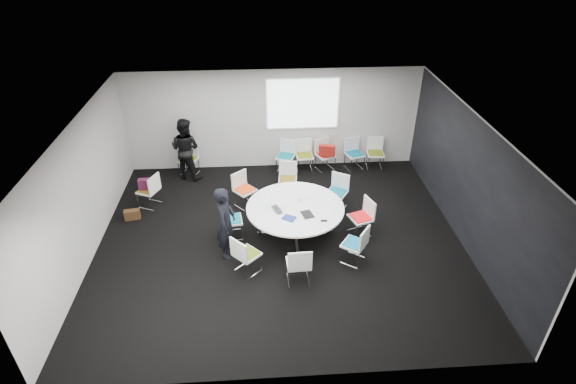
{
  "coord_description": "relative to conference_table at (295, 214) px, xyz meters",
  "views": [
    {
      "loc": [
        -0.36,
        -7.94,
        6.23
      ],
      "look_at": [
        0.2,
        0.4,
        1.0
      ],
      "focal_mm": 28.0,
      "sensor_mm": 36.0,
      "label": 1
    }
  ],
  "objects": [
    {
      "name": "chair_ring_h",
      "position": [
        1.15,
        -1.03,
        -0.26
      ],
      "size": [
        0.63,
        0.63,
        0.88
      ],
      "rotation": [
        0.0,
        0.0,
        7.23
      ],
      "color": "silver",
      "rests_on": "ground"
    },
    {
      "name": "chair_person_back",
      "position": [
        -2.71,
        2.94,
        -0.26
      ],
      "size": [
        0.59,
        0.58,
        0.88
      ],
      "rotation": [
        0.0,
        0.0,
        2.77
      ],
      "color": "silver",
      "rests_on": "ground"
    },
    {
      "name": "chair_back_d",
      "position": [
        1.92,
        2.96,
        -0.26
      ],
      "size": [
        0.57,
        0.56,
        0.88
      ],
      "rotation": [
        0.0,
        0.0,
        3.44
      ],
      "color": "silver",
      "rests_on": "ground"
    },
    {
      "name": "chair_back_e",
      "position": [
        2.51,
        2.96,
        -0.26
      ],
      "size": [
        0.5,
        0.49,
        0.88
      ],
      "rotation": [
        0.0,
        0.0,
        3.05
      ],
      "color": "silver",
      "rests_on": "ground"
    },
    {
      "name": "conference_table",
      "position": [
        0.0,
        0.0,
        0.0
      ],
      "size": [
        2.16,
        2.16,
        0.73
      ],
      "color": "silver",
      "rests_on": "ground"
    },
    {
      "name": "chair_ring_e",
      "position": [
        -1.42,
        0.01,
        -0.26
      ],
      "size": [
        0.51,
        0.52,
        0.88
      ],
      "rotation": [
        0.0,
        0.0,
        4.85
      ],
      "color": "silver",
      "rests_on": "ground"
    },
    {
      "name": "chair_ring_c",
      "position": [
        -0.06,
        1.66,
        -0.26
      ],
      "size": [
        0.5,
        0.49,
        0.88
      ],
      "rotation": [
        0.0,
        0.0,
        3.04
      ],
      "color": "silver",
      "rests_on": "ground"
    },
    {
      "name": "red_jacket",
      "position": [
        1.09,
        2.73,
        0.17
      ],
      "size": [
        0.47,
        0.27,
        0.36
      ],
      "primitive_type": "cube",
      "rotation": [
        0.17,
        0.0,
        -0.27
      ],
      "color": "maroon",
      "rests_on": "chair_back_c"
    },
    {
      "name": "cup",
      "position": [
        0.11,
        0.23,
        0.24
      ],
      "size": [
        0.08,
        0.08,
        0.09
      ],
      "primitive_type": "cylinder",
      "color": "white",
      "rests_on": "conference_table"
    },
    {
      "name": "maroon_bag",
      "position": [
        -3.5,
        1.39,
        0.09
      ],
      "size": [
        0.4,
        0.15,
        0.28
      ],
      "primitive_type": "cube",
      "rotation": [
        0.0,
        0.0,
        0.03
      ],
      "color": "#501531",
      "rests_on": "chair_spare_left"
    },
    {
      "name": "chair_back_c",
      "position": [
        1.09,
        2.96,
        -0.26
      ],
      "size": [
        0.6,
        0.6,
        0.88
      ],
      "rotation": [
        0.0,
        0.0,
        3.56
      ],
      "color": "silver",
      "rests_on": "ground"
    },
    {
      "name": "chair_ring_g",
      "position": [
        -0.06,
        -1.55,
        -0.26
      ],
      "size": [
        0.48,
        0.47,
        0.88
      ],
      "rotation": [
        0.0,
        0.0,
        6.33
      ],
      "color": "silver",
      "rests_on": "ground"
    },
    {
      "name": "person_back",
      "position": [
        -2.72,
        2.78,
        0.32
      ],
      "size": [
        1.02,
        0.93,
        1.71
      ],
      "primitive_type": "imported",
      "rotation": [
        0.0,
        0.0,
        2.73
      ],
      "color": "black",
      "rests_on": "ground"
    },
    {
      "name": "chair_back_b",
      "position": [
        0.5,
        2.96,
        -0.26
      ],
      "size": [
        0.48,
        0.47,
        0.88
      ],
      "rotation": [
        0.0,
        0.0,
        3.19
      ],
      "color": "silver",
      "rests_on": "ground"
    },
    {
      "name": "phone",
      "position": [
        0.56,
        -0.57,
        0.2
      ],
      "size": [
        0.14,
        0.07,
        0.01
      ],
      "primitive_type": "cube",
      "rotation": [
        0.0,
        0.0,
        -0.03
      ],
      "color": "black",
      "rests_on": "conference_table"
    },
    {
      "name": "chair_back_a",
      "position": [
        -0.03,
        2.96,
        -0.26
      ],
      "size": [
        0.59,
        0.59,
        0.88
      ],
      "rotation": [
        0.0,
        0.0,
        2.76
      ],
      "color": "silver",
      "rests_on": "ground"
    },
    {
      "name": "brown_bag",
      "position": [
        -3.82,
        0.83,
        -0.41
      ],
      "size": [
        0.38,
        0.22,
        0.24
      ],
      "primitive_type": "cube",
      "rotation": [
        0.0,
        0.0,
        0.16
      ],
      "color": "#432915",
      "rests_on": "ground"
    },
    {
      "name": "papers_front",
      "position": [
        0.65,
        -0.2,
        0.2
      ],
      "size": [
        0.31,
        0.22,
        0.0
      ],
      "primitive_type": "cube",
      "rotation": [
        0.0,
        0.0,
        0.02
      ],
      "color": "white",
      "rests_on": "conference_table"
    },
    {
      "name": "person_main",
      "position": [
        -1.48,
        -0.61,
        0.28
      ],
      "size": [
        0.49,
        0.66,
        1.63
      ],
      "primitive_type": "imported",
      "rotation": [
        0.0,
        0.0,
        1.38
      ],
      "color": "black",
      "rests_on": "ground"
    },
    {
      "name": "chair_ring_a",
      "position": [
        1.47,
        -0.11,
        -0.26
      ],
      "size": [
        0.58,
        0.58,
        0.88
      ],
      "rotation": [
        0.0,
        0.0,
        1.91
      ],
      "color": "silver",
      "rests_on": "ground"
    },
    {
      "name": "laptop",
      "position": [
        -0.36,
        -0.08,
        0.21
      ],
      "size": [
        0.34,
        0.41,
        0.03
      ],
      "primitive_type": "imported",
      "rotation": [
        0.0,
        0.0,
        1.95
      ],
      "color": "#333338",
      "rests_on": "conference_table"
    },
    {
      "name": "chair_ring_d",
      "position": [
        -1.14,
        1.24,
        -0.26
      ],
      "size": [
        0.64,
        0.64,
        0.88
      ],
      "rotation": [
        0.0,
        0.0,
        3.86
      ],
      "color": "silver",
      "rests_on": "ground"
    },
    {
      "name": "notebook_black",
      "position": [
        0.23,
        -0.32,
        0.21
      ],
      "size": [
        0.29,
        0.35,
        0.02
      ],
      "primitive_type": "cube",
      "rotation": [
        0.0,
        0.0,
        0.27
      ],
      "color": "black",
      "rests_on": "conference_table"
    },
    {
      "name": "projection_screen",
      "position": [
        0.45,
        3.25,
        1.32
      ],
      "size": [
        1.9,
        0.03,
        1.35
      ],
      "primitive_type": "cube",
      "color": "white",
      "rests_on": "room_shell"
    },
    {
      "name": "papers_right",
      "position": [
        0.48,
        0.37,
        0.2
      ],
      "size": [
        0.36,
        0.32,
        0.0
      ],
      "primitive_type": "cube",
      "rotation": [
        0.0,
        0.0,
        0.43
      ],
      "color": "silver",
      "rests_on": "conference_table"
    },
    {
      "name": "room_shell",
      "position": [
        -0.25,
        -0.21,
        0.87
      ],
      "size": [
        8.08,
        7.08,
        2.88
      ],
      "color": "black",
      "rests_on": "ground"
    },
    {
      "name": "tablet_folio",
      "position": [
        -0.17,
        -0.43,
        0.21
      ],
      "size": [
        0.33,
        0.3,
        0.03
      ],
      "primitive_type": "cube",
      "rotation": [
        0.0,
        0.0,
        -0.53
      ],
      "color": "navy",
      "rests_on": "conference_table"
    },
    {
      "name": "chair_spare_left",
      "position": [
        -3.48,
        1.38,
        -0.26
      ],
      "size": [
        0.59,
        0.6,
        0.88
      ],
      "rotation": [
        0.0,
        0.0,
        1.16
      ],
      "color": "silver",
      "rests_on": "ground"
    },
    {
      "name": "laptop_lid",
      "position": [
        -0.62,
        0.01,
        0.33
      ],
      "size": [
        0.04,
        0.3,
        0.22
      ],
      "primitive_type": "cube",
      "rotation": [
        0.0,
        0.0,
        1.47
      ],
      "color": "silver",
      "rests_on": "conference_table"
    },
    {
      "name": "chair_ring_f",
      "position": [
        -1.07,
        -1.2,
        -0.26
      ],
      "size": [
        0.64,
        0.64,
        0.88
      ],
      "rotation": [
        0.0,
        0.0,
        5.48
      ],
      "color": "silver",
      "rests_on": "ground"
    },
    {
      "name": "chair_ring_b",
      "position": [
        1.1,
        0.98,
        -0.26
      ],
      "size": [
        0.63,
        0.62,
        0.88
      ],
      "rotation": [
        0.0,
        0.0,
        2.58
      ],
      "color": "silver",
      "rests_on": "ground"
    }
  ]
}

